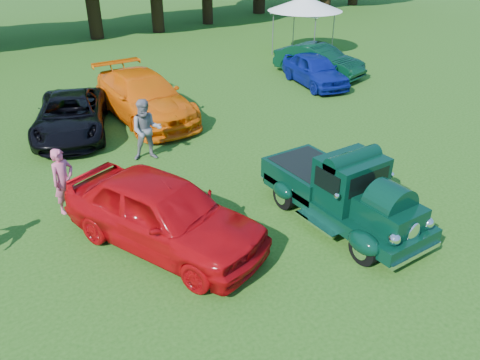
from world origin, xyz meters
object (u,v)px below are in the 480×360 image
spectator_grey (146,130)px  canopy_tent (305,4)px  back_car_black (71,115)px  spectator_pink (64,181)px  back_car_orange (144,97)px  back_car_green (319,61)px  hero_pickup (342,193)px  red_convertible (163,213)px  back_car_blue (315,70)px

spectator_grey → canopy_tent: 14.72m
back_car_black → spectator_pink: spectator_pink is taller
back_car_orange → spectator_grey: spectator_grey is taller
spectator_pink → canopy_tent: (15.28, 9.28, 1.74)m
canopy_tent → back_car_orange: bearing=-158.2°
back_car_green → canopy_tent: bearing=43.8°
hero_pickup → red_convertible: 4.07m
back_car_black → back_car_orange: back_car_orange is taller
spectator_pink → spectator_grey: spectator_grey is taller
back_car_blue → back_car_green: (1.14, 1.01, 0.03)m
spectator_pink → red_convertible: bearing=-85.0°
spectator_pink → canopy_tent: size_ratio=0.32×
back_car_black → back_car_orange: size_ratio=0.85×
hero_pickup → canopy_tent: bearing=52.6°
back_car_blue → canopy_tent: size_ratio=0.76×
back_car_black → back_car_green: back_car_green is taller
red_convertible → back_car_black: bearing=66.3°
hero_pickup → back_car_black: bearing=112.8°
red_convertible → canopy_tent: 18.34m
back_car_orange → spectator_grey: size_ratio=2.99×
back_car_black → spectator_grey: size_ratio=2.55×
back_car_black → canopy_tent: 14.60m
hero_pickup → back_car_green: (7.85, 9.46, -0.04)m
hero_pickup → red_convertible: (-3.82, 1.40, 0.07)m
red_convertible → back_car_orange: red_convertible is taller
back_car_green → spectator_pink: 14.16m
back_car_orange → spectator_grey: 3.47m
red_convertible → back_car_black: 7.33m
back_car_black → back_car_blue: size_ratio=1.20×
red_convertible → back_car_blue: (10.53, 7.06, -0.13)m
hero_pickup → spectator_grey: (-2.37, 5.56, 0.18)m
back_car_blue → spectator_pink: bearing=-146.5°
spectator_grey → hero_pickup: bearing=-44.8°
hero_pickup → back_car_black: hero_pickup is taller
hero_pickup → back_car_orange: (-1.06, 8.77, 0.06)m
hero_pickup → back_car_orange: 8.83m
hero_pickup → back_car_blue: 10.80m
red_convertible → hero_pickup: bearing=-42.7°
back_car_orange → canopy_tent: 12.14m
back_car_black → back_car_orange: bearing=21.6°
red_convertible → back_car_green: 14.18m
red_convertible → canopy_tent: (13.91, 11.82, 1.76)m
back_car_blue → spectator_grey: (-9.08, -2.90, 0.25)m
back_car_blue → spectator_pink: size_ratio=2.39×
back_car_blue → red_convertible: bearing=-133.5°
red_convertible → spectator_grey: (1.45, 4.15, 0.12)m
spectator_pink → spectator_grey: (2.82, 1.62, 0.10)m
back_car_black → canopy_tent: bearing=38.9°
back_car_orange → spectator_pink: size_ratio=3.35×
red_convertible → back_car_green: bearing=12.1°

